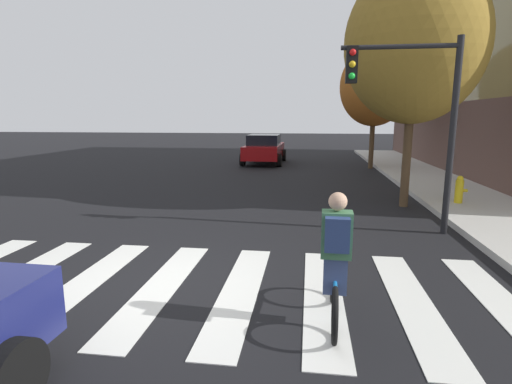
{
  "coord_description": "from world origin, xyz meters",
  "views": [
    {
      "loc": [
        2.14,
        -5.43,
        2.55
      ],
      "look_at": [
        1.13,
        2.13,
        1.11
      ],
      "focal_mm": 27.77,
      "sensor_mm": 36.0,
      "label": 1
    }
  ],
  "objects_px": {
    "sedan_mid": "(264,149)",
    "street_tree_mid": "(375,86)",
    "cyclist": "(335,260)",
    "traffic_light_near": "(414,102)",
    "street_tree_near": "(415,43)",
    "fire_hydrant": "(459,190)"
  },
  "relations": [
    {
      "from": "sedan_mid",
      "to": "street_tree_mid",
      "type": "bearing_deg",
      "value": -15.67
    },
    {
      "from": "sedan_mid",
      "to": "street_tree_mid",
      "type": "relative_size",
      "value": 0.78
    },
    {
      "from": "cyclist",
      "to": "traffic_light_near",
      "type": "height_order",
      "value": "traffic_light_near"
    },
    {
      "from": "traffic_light_near",
      "to": "street_tree_near",
      "type": "height_order",
      "value": "street_tree_near"
    },
    {
      "from": "street_tree_near",
      "to": "sedan_mid",
      "type": "bearing_deg",
      "value": 116.77
    },
    {
      "from": "street_tree_mid",
      "to": "street_tree_near",
      "type": "bearing_deg",
      "value": -92.24
    },
    {
      "from": "cyclist",
      "to": "sedan_mid",
      "type": "bearing_deg",
      "value": 99.24
    },
    {
      "from": "sedan_mid",
      "to": "traffic_light_near",
      "type": "distance_m",
      "value": 14.13
    },
    {
      "from": "sedan_mid",
      "to": "traffic_light_near",
      "type": "xyz_separation_m",
      "value": [
        4.69,
        -13.18,
        2.03
      ]
    },
    {
      "from": "traffic_light_near",
      "to": "street_tree_mid",
      "type": "xyz_separation_m",
      "value": [
        0.92,
        11.6,
        1.18
      ]
    },
    {
      "from": "street_tree_near",
      "to": "street_tree_mid",
      "type": "relative_size",
      "value": 1.12
    },
    {
      "from": "sedan_mid",
      "to": "street_tree_near",
      "type": "bearing_deg",
      "value": -63.23
    },
    {
      "from": "cyclist",
      "to": "street_tree_near",
      "type": "xyz_separation_m",
      "value": [
        2.41,
        7.08,
        3.67
      ]
    },
    {
      "from": "sedan_mid",
      "to": "fire_hydrant",
      "type": "distance_m",
      "value": 12.44
    },
    {
      "from": "sedan_mid",
      "to": "cyclist",
      "type": "distance_m",
      "value": 17.74
    },
    {
      "from": "traffic_light_near",
      "to": "fire_hydrant",
      "type": "distance_m",
      "value": 4.15
    },
    {
      "from": "sedan_mid",
      "to": "cyclist",
      "type": "relative_size",
      "value": 2.74
    },
    {
      "from": "sedan_mid",
      "to": "cyclist",
      "type": "xyz_separation_m",
      "value": [
        2.85,
        -17.51,
        0.01
      ]
    },
    {
      "from": "fire_hydrant",
      "to": "street_tree_near",
      "type": "bearing_deg",
      "value": 179.7
    },
    {
      "from": "cyclist",
      "to": "street_tree_near",
      "type": "bearing_deg",
      "value": 71.2
    },
    {
      "from": "cyclist",
      "to": "traffic_light_near",
      "type": "distance_m",
      "value": 5.12
    },
    {
      "from": "street_tree_near",
      "to": "street_tree_mid",
      "type": "height_order",
      "value": "street_tree_near"
    }
  ]
}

